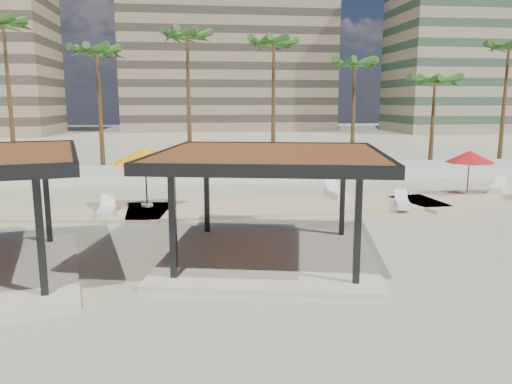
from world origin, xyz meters
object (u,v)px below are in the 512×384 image
pavilion_central (270,195)px  lounger_c (337,194)px  umbrella_c (470,157)px  lounger_d (499,188)px  lounger_b (402,203)px  lounger_a (107,210)px

pavilion_central → lounger_c: size_ratio=3.98×
umbrella_c → lounger_c: (-7.60, -0.04, -1.91)m
lounger_c → lounger_d: size_ratio=1.15×
umbrella_c → lounger_d: 3.04m
umbrella_c → lounger_b: size_ratio=1.73×
pavilion_central → lounger_a: (-6.54, 6.88, -1.85)m
lounger_b → umbrella_c: bearing=-43.6°
lounger_b → lounger_d: lounger_d is taller
pavilion_central → umbrella_c: (12.79, 9.70, 0.06)m
lounger_a → lounger_c: (11.73, 2.78, -0.00)m
pavilion_central → lounger_d: pavilion_central is taller
lounger_d → pavilion_central: bearing=166.8°
umbrella_c → lounger_a: umbrella_c is taller
umbrella_c → lounger_d: size_ratio=1.84×
lounger_a → lounger_c: lounger_a is taller
lounger_c → lounger_a: bearing=97.0°
umbrella_c → lounger_b: 6.11m
lounger_a → lounger_d: 21.87m
umbrella_c → lounger_a: size_ratio=1.60×
lounger_d → lounger_c: bearing=136.1°
lounger_b → lounger_c: 3.77m
pavilion_central → lounger_d: (15.07, 10.27, -1.86)m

